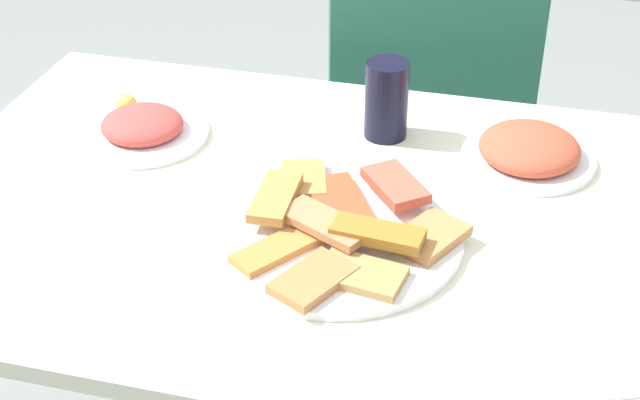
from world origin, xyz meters
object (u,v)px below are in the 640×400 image
Objects in this scene: salad_plate_rice at (529,150)px; soda_can at (386,100)px; dining_chair at (419,140)px; dining_table at (311,262)px; salad_plate_greens at (142,127)px; pide_platter at (338,231)px.

soda_can is at bearing 173.06° from salad_plate_rice.
dining_chair reaches higher than salad_plate_rice.
salad_plate_greens is at bearing 157.52° from dining_table.
dining_table is 0.34m from salad_plate_greens.
dining_chair reaches higher than dining_table.
soda_can reaches higher than salad_plate_rice.
pide_platter is (0.00, -0.76, 0.29)m from dining_chair.
dining_chair is at bearing 58.22° from salad_plate_greens.
dining_table is 9.10× the size of soda_can.
dining_chair is (0.05, 0.70, -0.18)m from dining_table.
dining_table is 5.53× the size of salad_plate_greens.
salad_plate_greens is (-0.35, -0.57, 0.29)m from dining_chair.
salad_plate_rice is at bearing 34.72° from dining_table.
salad_plate_rice is at bearing 6.84° from salad_plate_greens.
dining_table is at bearing -94.43° from dining_chair.
salad_plate_rice is (0.28, 0.19, 0.12)m from dining_table.
soda_can is at bearing 88.64° from pide_platter.
salad_plate_rice reaches higher than dining_table.
dining_chair is at bearing 90.88° from soda_can.
salad_plate_greens is 1.65× the size of soda_can.
pide_platter is 0.29m from soda_can.
salad_plate_greens is (-0.30, 0.12, 0.11)m from dining_table.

